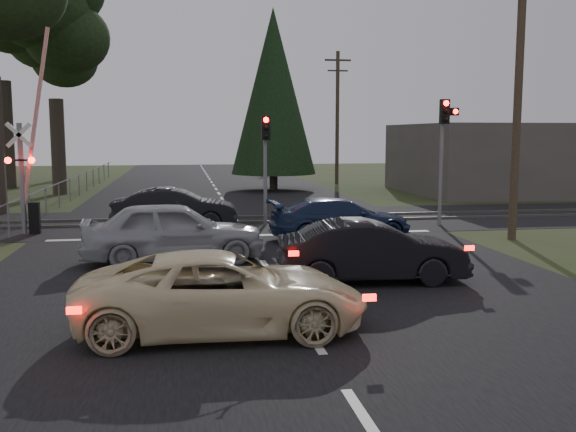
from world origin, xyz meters
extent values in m
plane|color=#2A3518|center=(0.00, 0.00, 0.00)|extent=(120.00, 120.00, 0.00)
cube|color=black|center=(0.00, 10.00, 0.01)|extent=(14.00, 100.00, 0.01)
cube|color=black|center=(0.00, 12.00, 0.01)|extent=(120.00, 8.00, 0.01)
cube|color=silver|center=(0.00, 8.20, 0.01)|extent=(13.00, 0.35, 0.00)
cube|color=#59544C|center=(0.00, 11.20, 0.05)|extent=(120.00, 0.12, 0.10)
cube|color=#59544C|center=(0.00, 12.80, 0.05)|extent=(120.00, 0.12, 0.10)
cylinder|color=slate|center=(-7.50, 9.80, 1.90)|extent=(0.18, 0.18, 3.80)
cube|color=white|center=(-7.50, 9.70, 3.40)|extent=(0.88, 0.03, 0.88)
cube|color=white|center=(-7.50, 9.70, 3.40)|extent=(0.88, 0.03, 0.88)
cube|color=black|center=(-7.50, 9.72, 2.55)|extent=(0.90, 0.06, 0.06)
sphere|color=#FF0C07|center=(-7.88, 9.65, 2.55)|extent=(0.22, 0.22, 0.22)
sphere|color=#FF0C07|center=(-7.12, 9.65, 2.55)|extent=(0.22, 0.22, 0.22)
cube|color=black|center=(-7.15, 9.80, 0.55)|extent=(0.35, 0.25, 1.10)
cube|color=red|center=(-6.95, 9.80, 4.00)|extent=(1.16, 0.10, 5.93)
cylinder|color=slate|center=(7.50, 9.60, 1.90)|extent=(0.14, 0.14, 3.80)
cube|color=black|center=(7.50, 9.42, 4.25)|extent=(0.32, 0.24, 0.90)
sphere|color=#FF0C07|center=(7.50, 9.29, 4.55)|extent=(0.20, 0.20, 0.20)
sphere|color=black|center=(7.50, 9.29, 4.25)|extent=(0.18, 0.18, 0.18)
sphere|color=black|center=(7.50, 9.29, 3.95)|extent=(0.18, 0.18, 0.18)
cube|color=black|center=(7.88, 9.42, 4.25)|extent=(0.28, 0.22, 0.28)
sphere|color=#FF0C07|center=(7.88, 9.30, 4.25)|extent=(0.18, 0.18, 0.18)
cylinder|color=slate|center=(1.00, 10.80, 1.60)|extent=(0.14, 0.14, 3.20)
cube|color=black|center=(1.00, 10.62, 3.65)|extent=(0.32, 0.24, 0.90)
sphere|color=#FF0C07|center=(1.00, 10.49, 3.95)|extent=(0.20, 0.20, 0.20)
sphere|color=black|center=(1.00, 10.49, 3.65)|extent=(0.18, 0.18, 0.18)
sphere|color=black|center=(1.00, 10.49, 3.35)|extent=(0.18, 0.18, 0.18)
cylinder|color=#4C3D2D|center=(8.50, 6.00, 4.50)|extent=(0.26, 0.26, 9.00)
cylinder|color=#4C3D2D|center=(8.50, 30.00, 4.50)|extent=(0.26, 0.26, 9.00)
cube|color=#4C3D2D|center=(8.50, 30.00, 8.40)|extent=(1.80, 0.12, 0.12)
cube|color=#4C3D2D|center=(8.50, 30.00, 7.70)|extent=(1.40, 0.10, 0.10)
cylinder|color=#4C3D2D|center=(8.50, 55.00, 4.50)|extent=(0.26, 0.26, 9.00)
cube|color=#4C3D2D|center=(8.50, 55.00, 8.40)|extent=(1.80, 0.12, 0.12)
cube|color=#4C3D2D|center=(8.50, 55.00, 7.70)|extent=(1.40, 0.10, 0.10)
cylinder|color=#473D33|center=(-9.00, 25.00, 2.70)|extent=(0.80, 0.80, 5.40)
ellipsoid|color=black|center=(-9.00, 25.00, 9.60)|extent=(6.00, 6.00, 7.20)
cylinder|color=#473D33|center=(-13.00, 30.00, 3.38)|extent=(0.89, 0.89, 6.75)
cylinder|color=#473D33|center=(-11.00, 36.00, 2.70)|extent=(0.80, 0.80, 5.40)
ellipsoid|color=black|center=(-11.00, 36.00, 9.60)|extent=(6.00, 6.00, 7.20)
cylinder|color=#473D33|center=(3.50, 26.00, 1.00)|extent=(0.50, 0.50, 2.00)
cone|color=black|center=(3.50, 26.00, 6.00)|extent=(5.20, 5.20, 10.00)
cube|color=#59514C|center=(18.00, 22.00, 2.00)|extent=(14.00, 10.00, 4.00)
imported|color=beige|center=(-1.47, -2.33, 0.70)|extent=(5.08, 2.46, 1.39)
imported|color=black|center=(2.20, 0.93, 0.72)|extent=(4.44, 1.82, 1.43)
imported|color=#9EA0A6|center=(-2.37, 4.09, 0.83)|extent=(4.96, 2.25, 1.65)
imported|color=#162444|center=(2.95, 6.91, 0.68)|extent=(4.72, 2.06, 1.35)
imported|color=black|center=(-2.37, 10.25, 0.74)|extent=(4.56, 1.81, 1.48)
camera|label=1|loc=(-2.13, -13.22, 3.43)|focal=40.00mm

